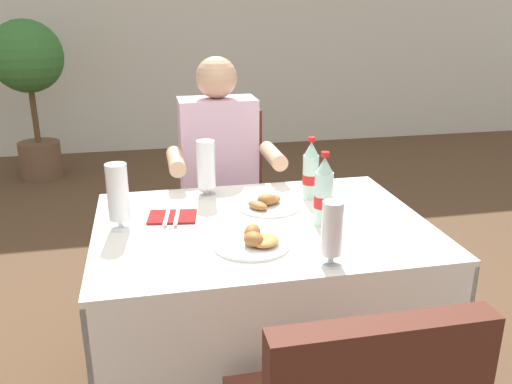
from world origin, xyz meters
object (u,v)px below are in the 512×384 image
(beer_glass_left, at_px, (332,231))
(potted_plant_corner, at_px, (29,73))
(main_dining_table, at_px, (262,267))
(cola_bottle_primary, at_px, (324,193))
(plate_near_camera, at_px, (254,241))
(plate_far_diner, at_px, (267,204))
(napkin_cutlery_set, at_px, (172,217))
(seated_diner_far, at_px, (220,176))
(beer_glass_right, at_px, (118,196))
(beer_glass_middle, at_px, (206,168))
(chair_far_diner_seat, at_px, (227,198))
(cola_bottle_secondary, at_px, (311,172))

(beer_glass_left, xyz_separation_m, potted_plant_corner, (-1.45, 3.60, 0.06))
(main_dining_table, relative_size, cola_bottle_primary, 4.44)
(main_dining_table, relative_size, plate_near_camera, 4.72)
(main_dining_table, xyz_separation_m, cola_bottle_primary, (0.20, -0.06, 0.29))
(cola_bottle_primary, xyz_separation_m, potted_plant_corner, (-1.53, 3.30, 0.06))
(plate_far_diner, distance_m, napkin_cutlery_set, 0.36)
(main_dining_table, xyz_separation_m, seated_diner_far, (-0.05, 0.71, 0.13))
(main_dining_table, height_order, plate_far_diner, plate_far_diner)
(beer_glass_right, relative_size, potted_plant_corner, 0.17)
(beer_glass_middle, relative_size, potted_plant_corner, 0.16)
(chair_far_diner_seat, height_order, beer_glass_middle, beer_glass_middle)
(potted_plant_corner, bearing_deg, beer_glass_right, -75.29)
(chair_far_diner_seat, height_order, beer_glass_right, beer_glass_right)
(plate_far_diner, bearing_deg, chair_far_diner_seat, 94.39)
(chair_far_diner_seat, distance_m, potted_plant_corner, 2.79)
(plate_near_camera, xyz_separation_m, cola_bottle_primary, (0.27, 0.13, 0.10))
(cola_bottle_secondary, bearing_deg, beer_glass_left, -101.25)
(beer_glass_left, bearing_deg, beer_glass_middle, 112.63)
(beer_glass_left, bearing_deg, cola_bottle_secondary, 78.75)
(chair_far_diner_seat, relative_size, napkin_cutlery_set, 4.97)
(plate_far_diner, distance_m, cola_bottle_primary, 0.27)
(plate_near_camera, distance_m, cola_bottle_primary, 0.31)
(chair_far_diner_seat, height_order, plate_far_diner, chair_far_diner_seat)
(plate_far_diner, distance_m, beer_glass_left, 0.51)
(plate_near_camera, bearing_deg, beer_glass_left, -41.17)
(beer_glass_middle, height_order, beer_glass_right, beer_glass_right)
(main_dining_table, distance_m, beer_glass_left, 0.47)
(chair_far_diner_seat, distance_m, plate_far_diner, 0.71)
(beer_glass_left, distance_m, beer_glass_right, 0.73)
(seated_diner_far, xyz_separation_m, potted_plant_corner, (-1.28, 2.54, 0.21))
(beer_glass_right, distance_m, potted_plant_corner, 3.31)
(beer_glass_left, distance_m, cola_bottle_secondary, 0.58)
(napkin_cutlery_set, bearing_deg, beer_glass_right, -160.62)
(cola_bottle_primary, bearing_deg, plate_far_diner, 127.95)
(plate_near_camera, height_order, napkin_cutlery_set, plate_near_camera)
(main_dining_table, bearing_deg, napkin_cutlery_set, 160.14)
(plate_far_diner, height_order, cola_bottle_primary, cola_bottle_primary)
(plate_near_camera, height_order, beer_glass_right, beer_glass_right)
(cola_bottle_primary, height_order, potted_plant_corner, potted_plant_corner)
(beer_glass_middle, xyz_separation_m, cola_bottle_secondary, (0.40, -0.11, -0.01))
(beer_glass_middle, bearing_deg, beer_glass_right, -139.94)
(chair_far_diner_seat, xyz_separation_m, beer_glass_left, (0.13, -1.17, 0.31))
(chair_far_diner_seat, bearing_deg, potted_plant_corner, 118.57)
(beer_glass_left, bearing_deg, cola_bottle_primary, 75.92)
(potted_plant_corner, bearing_deg, beer_glass_left, -68.04)
(chair_far_diner_seat, xyz_separation_m, plate_near_camera, (-0.07, -1.00, 0.22))
(potted_plant_corner, bearing_deg, chair_far_diner_seat, -61.43)
(cola_bottle_secondary, bearing_deg, potted_plant_corner, 117.26)
(plate_near_camera, height_order, plate_far_diner, plate_near_camera)
(main_dining_table, distance_m, plate_far_diner, 0.24)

